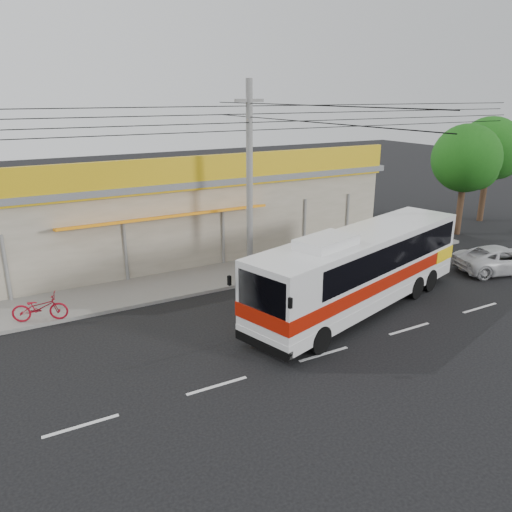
{
  "coord_description": "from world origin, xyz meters",
  "views": [
    {
      "loc": [
        -9.36,
        -14.64,
        8.48
      ],
      "look_at": [
        -0.16,
        2.0,
        2.28
      ],
      "focal_mm": 35.0,
      "sensor_mm": 36.0,
      "label": 1
    }
  ],
  "objects": [
    {
      "name": "white_car",
      "position": [
        12.7,
        -0.0,
        0.64
      ],
      "size": [
        5.06,
        3.42,
        1.29
      ],
      "primitive_type": "imported",
      "rotation": [
        0.0,
        0.0,
        1.27
      ],
      "color": "silver",
      "rests_on": "ground"
    },
    {
      "name": "storefront_building",
      "position": [
        -0.01,
        11.54,
        2.3
      ],
      "size": [
        22.6,
        9.2,
        5.7
      ],
      "color": "gray",
      "rests_on": "ground"
    },
    {
      "name": "coach_bus",
      "position": [
        3.68,
        -0.07,
        1.92
      ],
      "size": [
        11.83,
        5.65,
        3.58
      ],
      "rotation": [
        0.0,
        0.0,
        0.29
      ],
      "color": "silver",
      "rests_on": "ground"
    },
    {
      "name": "tree_near",
      "position": [
        16.72,
        5.86,
        4.61
      ],
      "size": [
        4.11,
        4.11,
        6.81
      ],
      "color": "#362215",
      "rests_on": "ground"
    },
    {
      "name": "motorbike_red",
      "position": [
        -8.13,
        4.7,
        0.69
      ],
      "size": [
        2.18,
        1.33,
        1.08
      ],
      "primitive_type": "imported",
      "rotation": [
        0.0,
        0.0,
        1.25
      ],
      "color": "maroon",
      "rests_on": "sidewalk"
    },
    {
      "name": "sidewalk",
      "position": [
        0.0,
        6.0,
        0.07
      ],
      "size": [
        30.0,
        3.2,
        0.15
      ],
      "primitive_type": "cube",
      "color": "gray",
      "rests_on": "ground"
    },
    {
      "name": "utility_pole",
      "position": [
        1.24,
        5.12,
        7.52
      ],
      "size": [
        34.0,
        14.0,
        9.12
      ],
      "color": "slate",
      "rests_on": "ground"
    },
    {
      "name": "tree_far",
      "position": [
        21.01,
        7.5,
        4.8
      ],
      "size": [
        4.28,
        4.28,
        7.09
      ],
      "color": "#362215",
      "rests_on": "ground"
    },
    {
      "name": "ground",
      "position": [
        0.0,
        0.0,
        0.0
      ],
      "size": [
        120.0,
        120.0,
        0.0
      ],
      "primitive_type": "plane",
      "color": "black",
      "rests_on": "ground"
    },
    {
      "name": "lane_markings",
      "position": [
        0.0,
        -2.5,
        0.0
      ],
      "size": [
        50.0,
        0.12,
        0.01
      ],
      "primitive_type": null,
      "color": "silver",
      "rests_on": "ground"
    }
  ]
}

